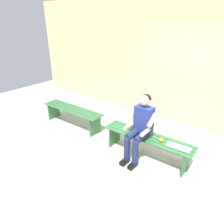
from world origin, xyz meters
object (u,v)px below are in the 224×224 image
(book_open, at_px, (179,147))
(person_seated, at_px, (140,125))
(apple, at_px, (161,140))
(bench_far, at_px, (73,113))
(bench_near, at_px, (147,141))

(book_open, bearing_deg, person_seated, 5.72)
(apple, height_order, book_open, apple)
(apple, bearing_deg, bench_far, -0.44)
(bench_near, height_order, apple, apple)
(bench_near, bearing_deg, apple, 176.36)
(bench_near, bearing_deg, book_open, 179.49)
(bench_far, xyz_separation_m, apple, (-2.39, 0.02, 0.15))
(person_seated, height_order, book_open, person_seated)
(bench_far, distance_m, apple, 2.39)
(apple, relative_size, book_open, 0.18)
(bench_near, height_order, bench_far, same)
(bench_near, relative_size, book_open, 4.27)
(bench_far, distance_m, book_open, 2.71)
(bench_near, xyz_separation_m, bench_far, (2.10, 0.00, -0.00))
(bench_near, relative_size, person_seated, 1.41)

